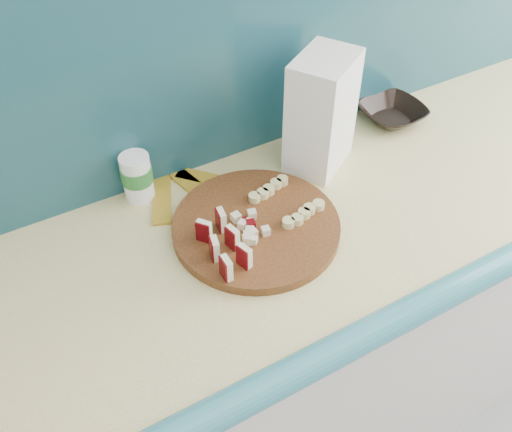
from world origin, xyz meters
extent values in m
cube|color=silver|center=(0.10, 1.50, 0.44)|extent=(2.20, 0.60, 0.88)
cube|color=#DCD081|center=(0.10, 1.50, 0.90)|extent=(2.20, 0.60, 0.03)
cube|color=teal|center=(0.10, 1.20, 0.90)|extent=(2.20, 0.06, 0.03)
cube|color=teal|center=(0.10, 1.79, 1.16)|extent=(2.20, 0.02, 0.50)
cylinder|color=#401A0D|center=(-0.17, 1.52, 0.92)|extent=(0.42, 0.42, 0.02)
cube|color=beige|center=(-0.29, 1.43, 0.96)|extent=(0.02, 0.03, 0.05)
cube|color=#4E0509|center=(-0.30, 1.42, 0.96)|extent=(0.01, 0.03, 0.05)
cube|color=beige|center=(-0.29, 1.48, 0.96)|extent=(0.02, 0.03, 0.05)
cube|color=#4E0509|center=(-0.29, 1.48, 0.96)|extent=(0.01, 0.03, 0.05)
cube|color=beige|center=(-0.28, 1.54, 0.96)|extent=(0.02, 0.03, 0.05)
cube|color=#4E0509|center=(-0.29, 1.53, 0.96)|extent=(0.01, 0.03, 0.05)
cube|color=beige|center=(-0.25, 1.44, 0.96)|extent=(0.02, 0.03, 0.05)
cube|color=#4E0509|center=(-0.25, 1.43, 0.96)|extent=(0.01, 0.03, 0.05)
cube|color=beige|center=(-0.24, 1.49, 0.96)|extent=(0.02, 0.03, 0.05)
cube|color=#4E0509|center=(-0.25, 1.49, 0.96)|extent=(0.01, 0.03, 0.05)
cube|color=beige|center=(-0.24, 1.54, 0.96)|extent=(0.02, 0.03, 0.05)
cube|color=#4E0509|center=(-0.25, 1.54, 0.96)|extent=(0.01, 0.03, 0.05)
cube|color=beige|center=(-0.18, 1.52, 0.94)|extent=(0.02, 0.02, 0.02)
cube|color=beige|center=(-0.18, 1.53, 0.94)|extent=(0.02, 0.02, 0.02)
cube|color=#4E0509|center=(-0.18, 1.54, 0.94)|extent=(0.02, 0.02, 0.02)
cube|color=beige|center=(-0.19, 1.53, 0.94)|extent=(0.02, 0.02, 0.02)
cube|color=beige|center=(-0.20, 1.53, 0.94)|extent=(0.02, 0.02, 0.02)
cube|color=beige|center=(-0.21, 1.53, 0.94)|extent=(0.02, 0.02, 0.02)
cube|color=beige|center=(-0.20, 1.52, 0.94)|extent=(0.02, 0.02, 0.02)
cube|color=beige|center=(-0.21, 1.52, 0.94)|extent=(0.02, 0.02, 0.02)
cube|color=#4E0509|center=(-0.21, 1.50, 0.94)|extent=(0.02, 0.02, 0.02)
cube|color=beige|center=(-0.20, 1.51, 0.94)|extent=(0.02, 0.02, 0.02)
cube|color=beige|center=(-0.19, 1.50, 0.94)|extent=(0.02, 0.02, 0.02)
cube|color=beige|center=(-0.19, 1.51, 0.94)|extent=(0.02, 0.02, 0.02)
cube|color=beige|center=(-0.18, 1.51, 0.94)|extent=(0.02, 0.02, 0.02)
cube|color=beige|center=(-0.17, 1.51, 0.94)|extent=(0.02, 0.02, 0.02)
cylinder|color=#CBC07C|center=(-0.12, 1.48, 0.94)|extent=(0.03, 0.03, 0.02)
cylinder|color=#CBC07C|center=(-0.10, 1.49, 0.94)|extent=(0.03, 0.03, 0.02)
cylinder|color=#CBC07C|center=(-0.08, 1.49, 0.94)|extent=(0.03, 0.03, 0.02)
cylinder|color=#CBC07C|center=(-0.05, 1.50, 0.94)|extent=(0.03, 0.03, 0.02)
cylinder|color=#CBC07C|center=(-0.03, 1.50, 0.94)|extent=(0.03, 0.03, 0.02)
cylinder|color=#CBC07C|center=(-0.14, 1.58, 0.94)|extent=(0.03, 0.03, 0.02)
cylinder|color=#CBC07C|center=(-0.12, 1.59, 0.94)|extent=(0.03, 0.03, 0.02)
cylinder|color=#CBC07C|center=(-0.10, 1.59, 0.94)|extent=(0.03, 0.03, 0.02)
cylinder|color=#CBC07C|center=(-0.08, 1.60, 0.94)|extent=(0.03, 0.03, 0.02)
cylinder|color=#CBC07C|center=(-0.06, 1.60, 0.94)|extent=(0.03, 0.03, 0.02)
imported|color=black|center=(0.34, 1.70, 0.93)|extent=(0.16, 0.16, 0.04)
cube|color=white|center=(0.07, 1.66, 1.05)|extent=(0.19, 0.18, 0.27)
cylinder|color=white|center=(-0.34, 1.74, 0.97)|extent=(0.07, 0.07, 0.11)
cylinder|color=#2D7B31|center=(-0.34, 1.74, 0.98)|extent=(0.07, 0.07, 0.04)
cube|color=gold|center=(-0.30, 1.72, 0.91)|extent=(0.11, 0.18, 0.01)
cube|color=gold|center=(-0.23, 1.74, 0.91)|extent=(0.08, 0.19, 0.01)
cube|color=gold|center=(-0.18, 1.71, 0.91)|extent=(0.15, 0.16, 0.01)
camera|label=1|loc=(-0.59, 0.79, 1.76)|focal=40.00mm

